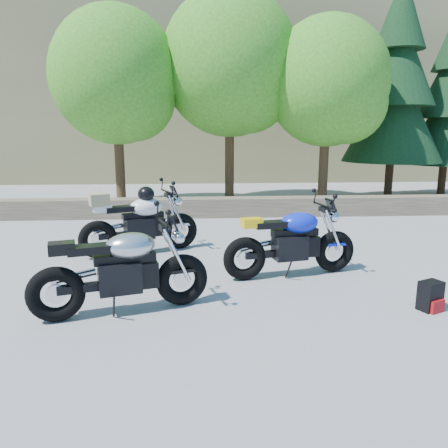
{
  "coord_description": "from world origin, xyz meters",
  "views": [
    {
      "loc": [
        -0.26,
        -6.0,
        2.25
      ],
      "look_at": [
        0.2,
        1.0,
        0.75
      ],
      "focal_mm": 35.0,
      "sensor_mm": 36.0,
      "label": 1
    }
  ],
  "objects": [
    {
      "name": "silver_bike",
      "position": [
        -1.18,
        -0.76,
        0.55
      ],
      "size": [
        2.2,
        0.9,
        1.13
      ],
      "rotation": [
        0.0,
        0.0,
        0.28
      ],
      "color": "black",
      "rests_on": "ground"
    },
    {
      "name": "conifer_near",
      "position": [
        6.2,
        8.2,
        3.68
      ],
      "size": [
        3.17,
        3.17,
        7.06
      ],
      "color": "#382314",
      "rests_on": "ground"
    },
    {
      "name": "stone_wall",
      "position": [
        0.0,
        5.5,
        0.25
      ],
      "size": [
        22.0,
        0.55,
        0.5
      ],
      "primitive_type": "cube",
      "color": "brown",
      "rests_on": "ground"
    },
    {
      "name": "white_bike",
      "position": [
        -1.3,
        1.99,
        0.62
      ],
      "size": [
        2.16,
        1.07,
        1.25
      ],
      "rotation": [
        0.0,
        0.0,
        0.39
      ],
      "color": "black",
      "rests_on": "ground"
    },
    {
      "name": "tree_decid_right",
      "position": [
        3.71,
        6.94,
        3.5
      ],
      "size": [
        3.54,
        3.54,
        5.41
      ],
      "color": "#382314",
      "rests_on": "ground"
    },
    {
      "name": "tree_decid_left",
      "position": [
        -2.39,
        7.14,
        3.63
      ],
      "size": [
        3.67,
        3.67,
        5.62
      ],
      "color": "#382314",
      "rests_on": "ground"
    },
    {
      "name": "backpack",
      "position": [
        2.72,
        -0.94,
        0.18
      ],
      "size": [
        0.34,
        0.32,
        0.38
      ],
      "rotation": [
        0.0,
        0.0,
        0.42
      ],
      "color": "black",
      "rests_on": "ground"
    },
    {
      "name": "tree_decid_mid",
      "position": [
        0.91,
        7.54,
        4.04
      ],
      "size": [
        4.08,
        4.08,
        6.24
      ],
      "color": "#382314",
      "rests_on": "ground"
    },
    {
      "name": "ground",
      "position": [
        0.0,
        0.0,
        0.0
      ],
      "size": [
        90.0,
        90.0,
        0.0
      ],
      "primitive_type": "plane",
      "color": "gray",
      "rests_on": "ground"
    },
    {
      "name": "blue_bike",
      "position": [
        1.24,
        0.53,
        0.54
      ],
      "size": [
        2.2,
        0.77,
        1.11
      ],
      "rotation": [
        0.0,
        0.0,
        0.21
      ],
      "color": "black",
      "rests_on": "ground"
    },
    {
      "name": "hillside",
      "position": [
        3.0,
        28.0,
        7.5
      ],
      "size": [
        80.0,
        30.0,
        15.0
      ],
      "primitive_type": "cube",
      "color": "brown",
      "rests_on": "ground"
    }
  ]
}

